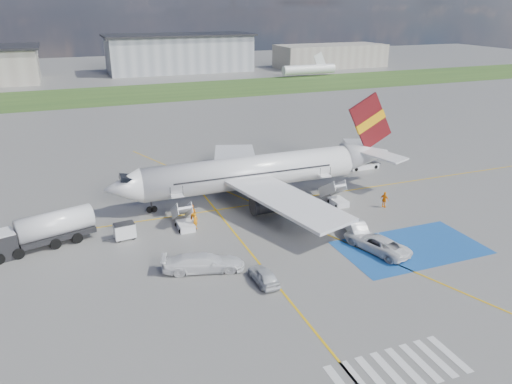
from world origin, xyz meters
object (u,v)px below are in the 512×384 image
(van_white_a, at_px, (376,240))
(fuel_tanker, at_px, (43,233))
(car_silver_b, at_px, (355,227))
(car_silver_a, at_px, (264,275))
(airliner, at_px, (262,171))
(belt_loader, at_px, (364,166))
(van_white_b, at_px, (203,260))
(gpu_cart, at_px, (125,232))

(van_white_a, bearing_deg, fuel_tanker, -38.16)
(fuel_tanker, distance_m, car_silver_b, 31.16)
(car_silver_b, bearing_deg, car_silver_a, 38.56)
(airliner, relative_size, car_silver_a, 9.15)
(car_silver_b, bearing_deg, van_white_a, 103.31)
(fuel_tanker, distance_m, car_silver_a, 22.49)
(belt_loader, height_order, van_white_b, van_white_b)
(gpu_cart, height_order, van_white_a, van_white_a)
(car_silver_a, relative_size, van_white_b, 0.74)
(car_silver_a, distance_m, van_white_b, 5.76)
(fuel_tanker, relative_size, gpu_cart, 4.58)
(car_silver_a, distance_m, car_silver_b, 13.63)
(gpu_cart, height_order, car_silver_a, gpu_cart)
(gpu_cart, distance_m, belt_loader, 36.85)
(gpu_cart, distance_m, van_white_a, 24.99)
(airliner, xyz_separation_m, van_white_b, (-11.63, -14.89, -2.32))
(car_silver_b, bearing_deg, belt_loader, -110.42)
(airliner, relative_size, van_white_b, 6.75)
(fuel_tanker, xyz_separation_m, car_silver_a, (17.47, -14.15, -0.72))
(car_silver_b, bearing_deg, fuel_tanker, -1.36)
(car_silver_b, bearing_deg, gpu_cart, -3.71)
(gpu_cart, xyz_separation_m, belt_loader, (35.24, 10.79, -0.43))
(van_white_a, height_order, van_white_b, van_white_b)
(van_white_b, bearing_deg, fuel_tanker, 67.18)
(fuel_tanker, bearing_deg, van_white_a, -38.54)
(fuel_tanker, height_order, gpu_cart, fuel_tanker)
(fuel_tanker, distance_m, belt_loader, 43.88)
(airliner, bearing_deg, fuel_tanker, -169.49)
(airliner, bearing_deg, car_silver_a, -111.50)
(airliner, height_order, fuel_tanker, airliner)
(car_silver_b, height_order, van_white_b, van_white_b)
(fuel_tanker, xyz_separation_m, van_white_b, (13.22, -10.28, -0.33))
(car_silver_b, xyz_separation_m, van_white_b, (-16.71, -1.63, 0.30))
(car_silver_a, distance_m, van_white_a, 12.48)
(gpu_cart, relative_size, van_white_b, 0.40)
(car_silver_a, height_order, van_white_a, van_white_a)
(airliner, distance_m, van_white_b, 19.04)
(gpu_cart, bearing_deg, van_white_b, -64.21)
(belt_loader, height_order, car_silver_b, car_silver_b)
(fuel_tanker, relative_size, van_white_a, 1.86)
(fuel_tanker, xyz_separation_m, van_white_a, (29.83, -12.51, -0.39))
(gpu_cart, relative_size, van_white_a, 0.41)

